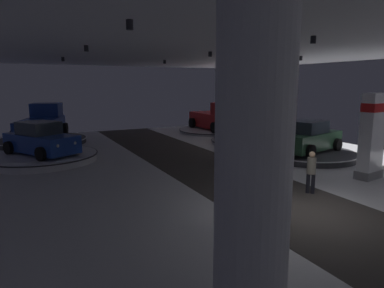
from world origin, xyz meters
TOP-DOWN VIEW (x-y plane):
  - ground at (0.00, 0.00)m, footprint 24.00×44.00m
  - ceiling_with_spotlights at (-0.00, 0.00)m, footprint 24.00×44.00m
  - column_left at (-4.69, -3.41)m, footprint 1.23×1.23m
  - brand_sign_pylon at (5.32, 1.82)m, footprint 1.35×0.84m
  - display_platform_deep_left at (-6.78, 17.52)m, footprint 5.82×5.82m
  - pickup_truck_deep_left at (-6.69, 17.83)m, footprint 3.87×5.68m
  - display_platform_far_right at (5.81, 11.27)m, footprint 5.10×5.10m
  - display_car_far_right at (5.83, 11.29)m, footprint 4.05×4.39m
  - display_platform_far_left at (-7.09, 11.68)m, footprint 5.63×5.63m
  - display_car_far_left at (-7.10, 11.71)m, footprint 3.69×4.54m
  - display_platform_deep_right at (6.60, 17.27)m, footprint 5.99×5.99m
  - pickup_truck_deep_right at (6.61, 16.94)m, footprint 2.73×5.35m
  - display_platform_mid_right at (6.08, 6.16)m, footprint 5.28×5.28m
  - display_car_mid_right at (6.06, 6.15)m, footprint 4.53×3.07m
  - visitor_walking_near at (0.93, 5.47)m, footprint 0.32×0.32m
  - visitor_walking_far at (1.52, 1.39)m, footprint 0.32×0.32m

SIDE VIEW (x-z plane):
  - ground at x=0.00m, z-range -0.05..0.00m
  - display_platform_deep_right at x=6.60m, z-range 0.02..0.24m
  - display_platform_far_right at x=5.81m, z-range 0.02..0.26m
  - display_platform_mid_right at x=6.08m, z-range 0.02..0.36m
  - display_platform_deep_left at x=-6.78m, z-range 0.02..0.36m
  - display_platform_far_left at x=-7.09m, z-range 0.02..0.39m
  - visitor_walking_near at x=0.93m, z-range 0.11..1.70m
  - visitor_walking_far at x=1.52m, z-range 0.11..1.70m
  - display_car_far_right at x=5.83m, z-range 0.16..1.87m
  - display_car_mid_right at x=6.06m, z-range 0.25..1.96m
  - display_car_far_left at x=-7.10m, z-range 0.28..1.99m
  - pickup_truck_deep_right at x=6.61m, z-range 0.01..2.31m
  - pickup_truck_deep_left at x=-6.69m, z-range 0.13..2.43m
  - brand_sign_pylon at x=5.32m, z-range 0.07..3.72m
  - column_left at x=-4.69m, z-range 0.00..5.50m
  - ceiling_with_spotlights at x=0.00m, z-range 5.35..5.74m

